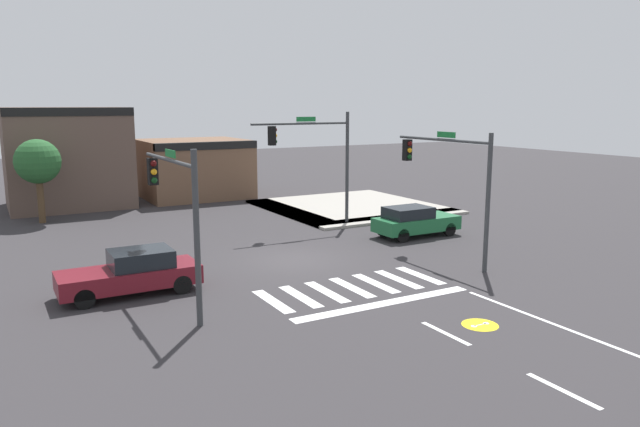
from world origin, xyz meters
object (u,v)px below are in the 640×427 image
traffic_signal_northeast (315,150)px  roadside_tree (38,162)px  traffic_signal_southeast (449,170)px  car_maroon (132,273)px  car_green (414,221)px  traffic_signal_southwest (174,196)px

traffic_signal_northeast → roadside_tree: size_ratio=1.32×
traffic_signal_southeast → car_maroon: bearing=82.6°
car_green → car_maroon: 14.41m
car_green → car_maroon: car_maroon is taller
traffic_signal_southwest → traffic_signal_northeast: traffic_signal_northeast is taller
car_green → roadside_tree: roadside_tree is taller
traffic_signal_northeast → car_maroon: 13.28m
traffic_signal_southeast → car_green: 5.37m
car_maroon → roadside_tree: (-1.54, 15.41, 2.59)m
traffic_signal_northeast → car_maroon: bearing=31.6°
car_green → traffic_signal_southeast: bearing=-111.1°
car_maroon → traffic_signal_southwest: bearing=119.4°
traffic_signal_southwest → traffic_signal_southeast: (11.54, 0.22, 0.20)m
roadside_tree → traffic_signal_southwest: bearing=-81.5°
car_maroon → traffic_signal_southeast: bearing=172.6°
traffic_signal_southeast → traffic_signal_northeast: bearing=11.2°
traffic_signal_southwest → traffic_signal_northeast: (9.89, 8.59, 0.56)m
traffic_signal_southwest → car_maroon: size_ratio=1.16×
car_green → traffic_signal_northeast: bearing=127.6°
traffic_signal_southwest → roadside_tree: (-2.58, 17.27, -0.24)m
traffic_signal_southwest → traffic_signal_northeast: size_ratio=0.90×
traffic_signal_southwest → roadside_tree: traffic_signal_southwest is taller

